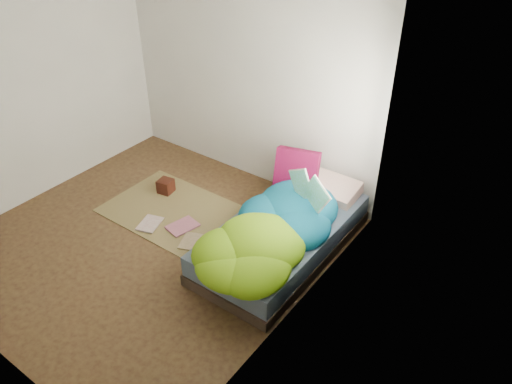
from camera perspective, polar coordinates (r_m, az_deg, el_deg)
ground at (r=5.49m, az=-12.04°, el=-5.58°), size 3.50×3.50×0.00m
room_walls at (r=4.64m, az=-14.24°, el=10.08°), size 3.54×3.54×2.62m
bed at (r=5.16m, az=3.02°, el=-5.22°), size 1.00×2.00×0.34m
duvet at (r=4.81m, az=1.69°, el=-3.41°), size 0.96×1.84×0.34m
rug at (r=5.86m, az=-9.20°, el=-2.25°), size 1.60×1.10×0.01m
pillow_floral at (r=5.52m, az=8.43°, el=0.43°), size 0.63×0.39×0.14m
pillow_magenta at (r=5.47m, az=4.67°, el=2.44°), size 0.49×0.27×0.47m
open_book at (r=4.85m, az=6.04°, el=1.28°), size 0.48×0.25×0.29m
wooden_box at (r=6.17m, az=-10.28°, el=0.68°), size 0.19×0.19×0.17m
floor_book_a at (r=5.75m, az=-12.98°, el=-3.37°), size 0.29×0.35×0.02m
floor_book_b at (r=5.67m, az=-9.10°, el=-3.35°), size 0.31×0.37×0.03m
floor_book_c at (r=5.41m, az=-8.45°, el=-5.47°), size 0.30×0.34×0.02m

